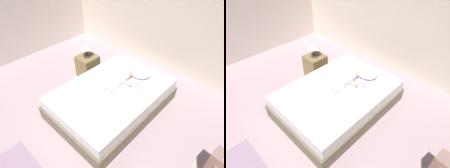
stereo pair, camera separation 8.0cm
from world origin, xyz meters
The scene contains 8 objects.
ground_plane centered at (0.00, 0.00, 0.00)m, with size 8.00×8.00×0.00m, color #B79AA1.
wall_behind_bed centered at (0.00, 3.00, 1.29)m, with size 8.00×0.12×2.57m, color beige.
bed centered at (-0.01, 1.09, 0.23)m, with size 1.48×2.10×0.46m.
pillow centered at (0.11, 1.73, 0.52)m, with size 0.42×0.35×0.12m.
baby centered at (-0.02, 1.34, 0.53)m, with size 0.49×0.64×0.17m.
toothbrush centered at (0.27, 1.48, 0.47)m, with size 0.06×0.14×0.02m.
nightstand centered at (-1.07, 1.45, 0.26)m, with size 0.40×0.43×0.52m.
lamp centered at (-1.07, 1.45, 0.74)m, with size 0.23×0.23×0.30m.
Camera 2 is at (1.76, -0.70, 2.60)m, focal length 30.32 mm.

